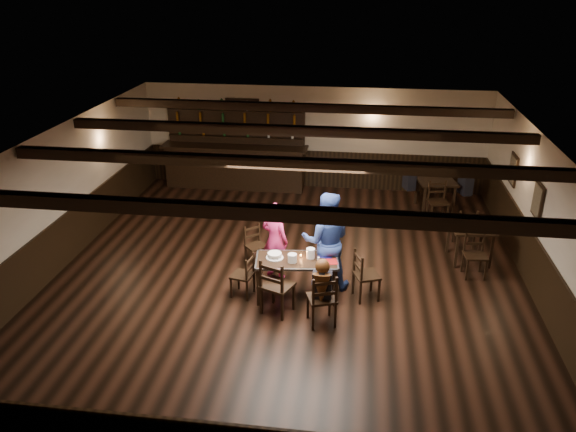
# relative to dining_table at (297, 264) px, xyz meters

# --- Properties ---
(ground) EXTENTS (10.00, 10.00, 0.00)m
(ground) POSITION_rel_dining_table_xyz_m (-0.24, 0.73, -0.66)
(ground) COLOR black
(ground) RESTS_ON ground
(room_shell) EXTENTS (9.02, 10.02, 2.71)m
(room_shell) POSITION_rel_dining_table_xyz_m (-0.24, 0.77, 1.08)
(room_shell) COLOR beige
(room_shell) RESTS_ON ground
(dining_table) EXTENTS (1.52, 0.89, 0.75)m
(dining_table) POSITION_rel_dining_table_xyz_m (0.00, 0.00, 0.00)
(dining_table) COLOR black
(dining_table) RESTS_ON ground
(chair_near_left) EXTENTS (0.62, 0.61, 1.03)m
(chair_near_left) POSITION_rel_dining_table_xyz_m (-0.30, -0.62, -0.06)
(chair_near_left) COLOR black
(chair_near_left) RESTS_ON ground
(chair_near_right) EXTENTS (0.55, 0.54, 0.94)m
(chair_near_right) POSITION_rel_dining_table_xyz_m (0.53, -0.85, -0.11)
(chair_near_right) COLOR black
(chair_near_right) RESTS_ON ground
(chair_end_left) EXTENTS (0.43, 0.45, 0.81)m
(chair_end_left) POSITION_rel_dining_table_xyz_m (-0.90, -0.09, -0.18)
(chair_end_left) COLOR black
(chair_end_left) RESTS_ON ground
(chair_end_right) EXTENTS (0.54, 0.55, 0.92)m
(chair_end_right) POSITION_rel_dining_table_xyz_m (1.16, 0.09, -0.12)
(chair_end_right) COLOR black
(chair_end_right) RESTS_ON ground
(chair_far_pushed) EXTENTS (0.52, 0.52, 0.81)m
(chair_far_pushed) POSITION_rel_dining_table_xyz_m (-0.98, 1.14, -0.19)
(chair_far_pushed) COLOR black
(chair_far_pushed) RESTS_ON ground
(woman_pink) EXTENTS (0.65, 0.56, 1.52)m
(woman_pink) POSITION_rel_dining_table_xyz_m (-0.50, 0.68, 0.10)
(woman_pink) COLOR #EB2E79
(woman_pink) RESTS_ON ground
(man_blue) EXTENTS (0.95, 0.76, 1.85)m
(man_blue) POSITION_rel_dining_table_xyz_m (0.48, 0.45, 0.27)
(man_blue) COLOR navy
(man_blue) RESTS_ON ground
(seated_person) EXTENTS (0.31, 0.47, 0.77)m
(seated_person) POSITION_rel_dining_table_xyz_m (0.51, -0.79, 0.15)
(seated_person) COLOR black
(seated_person) RESTS_ON ground
(cake) EXTENTS (0.31, 0.31, 0.10)m
(cake) POSITION_rel_dining_table_xyz_m (-0.40, 0.00, 0.13)
(cake) COLOR white
(cake) RESTS_ON dining_table
(plate_stack_a) EXTENTS (0.16, 0.16, 0.15)m
(plate_stack_a) POSITION_rel_dining_table_xyz_m (-0.07, -0.10, 0.17)
(plate_stack_a) COLOR white
(plate_stack_a) RESTS_ON dining_table
(plate_stack_b) EXTENTS (0.15, 0.15, 0.18)m
(plate_stack_b) POSITION_rel_dining_table_xyz_m (0.23, 0.09, 0.18)
(plate_stack_b) COLOR white
(plate_stack_b) RESTS_ON dining_table
(tea_light) EXTENTS (0.04, 0.04, 0.06)m
(tea_light) POSITION_rel_dining_table_xyz_m (0.06, 0.10, 0.12)
(tea_light) COLOR #A5A8AD
(tea_light) RESTS_ON dining_table
(salt_shaker) EXTENTS (0.04, 0.04, 0.10)m
(salt_shaker) POSITION_rel_dining_table_xyz_m (0.39, -0.06, 0.14)
(salt_shaker) COLOR silver
(salt_shaker) RESTS_ON dining_table
(pepper_shaker) EXTENTS (0.04, 0.04, 0.09)m
(pepper_shaker) POSITION_rel_dining_table_xyz_m (0.38, -0.01, 0.14)
(pepper_shaker) COLOR #A5A8AD
(pepper_shaker) RESTS_ON dining_table
(drink_glass) EXTENTS (0.08, 0.08, 0.12)m
(drink_glass) POSITION_rel_dining_table_xyz_m (0.23, 0.12, 0.15)
(drink_glass) COLOR silver
(drink_glass) RESTS_ON dining_table
(menu_red) EXTENTS (0.36, 0.29, 0.00)m
(menu_red) POSITION_rel_dining_table_xyz_m (0.55, -0.02, 0.09)
(menu_red) COLOR maroon
(menu_red) RESTS_ON dining_table
(menu_blue) EXTENTS (0.27, 0.19, 0.00)m
(menu_blue) POSITION_rel_dining_table_xyz_m (0.48, 0.19, 0.09)
(menu_blue) COLOR #0E0E47
(menu_blue) RESTS_ON dining_table
(bar_counter) EXTENTS (3.89, 0.70, 2.20)m
(bar_counter) POSITION_rel_dining_table_xyz_m (-2.32, 5.45, 0.07)
(bar_counter) COLOR black
(bar_counter) RESTS_ON ground
(back_table_a) EXTENTS (0.90, 0.90, 0.75)m
(back_table_a) POSITION_rel_dining_table_xyz_m (3.27, 1.85, -0.01)
(back_table_a) COLOR black
(back_table_a) RESTS_ON ground
(back_table_b) EXTENTS (1.03, 1.03, 0.75)m
(back_table_b) POSITION_rel_dining_table_xyz_m (2.86, 4.51, -0.01)
(back_table_b) COLOR black
(back_table_b) RESTS_ON ground
(bg_patron_left) EXTENTS (0.32, 0.40, 0.73)m
(bg_patron_left) POSITION_rel_dining_table_xyz_m (2.23, 4.58, 0.17)
(bg_patron_left) COLOR black
(bg_patron_left) RESTS_ON ground
(bg_patron_right) EXTENTS (0.34, 0.43, 0.78)m
(bg_patron_right) POSITION_rel_dining_table_xyz_m (3.54, 4.42, 0.19)
(bg_patron_right) COLOR black
(bg_patron_right) RESTS_ON ground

